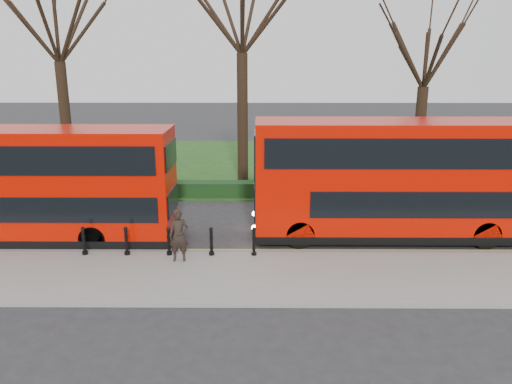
{
  "coord_description": "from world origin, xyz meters",
  "views": [
    {
      "loc": [
        2.95,
        -18.12,
        7.12
      ],
      "look_at": [
        2.82,
        0.5,
        2.0
      ],
      "focal_mm": 35.0,
      "sensor_mm": 36.0,
      "label": 1
    }
  ],
  "objects_px": {
    "bus_lead": "(27,186)",
    "pedestrian": "(179,235)",
    "bollard_row": "(169,242)",
    "bus_rear": "(405,180)"
  },
  "relations": [
    {
      "from": "bus_lead",
      "to": "pedestrian",
      "type": "distance_m",
      "value": 6.68
    },
    {
      "from": "bus_lead",
      "to": "pedestrian",
      "type": "xyz_separation_m",
      "value": [
        6.17,
        -2.28,
        -1.16
      ]
    },
    {
      "from": "pedestrian",
      "to": "bus_lead",
      "type": "bearing_deg",
      "value": 155.78
    },
    {
      "from": "bus_lead",
      "to": "pedestrian",
      "type": "bearing_deg",
      "value": -20.27
    },
    {
      "from": "bollard_row",
      "to": "bus_lead",
      "type": "distance_m",
      "value": 6.18
    },
    {
      "from": "bus_rear",
      "to": "bus_lead",
      "type": "bearing_deg",
      "value": -178.03
    },
    {
      "from": "bollard_row",
      "to": "bus_rear",
      "type": "bearing_deg",
      "value": 14.1
    },
    {
      "from": "bollard_row",
      "to": "pedestrian",
      "type": "xyz_separation_m",
      "value": [
        0.46,
        -0.53,
        0.43
      ]
    },
    {
      "from": "bollard_row",
      "to": "bus_rear",
      "type": "xyz_separation_m",
      "value": [
        8.98,
        2.26,
        1.72
      ]
    },
    {
      "from": "bollard_row",
      "to": "bus_rear",
      "type": "relative_size",
      "value": 0.53
    }
  ]
}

